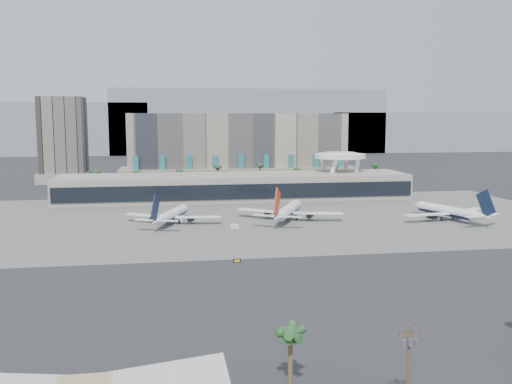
{
  "coord_description": "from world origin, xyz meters",
  "views": [
    {
      "loc": [
        -34.18,
        -165.38,
        39.72
      ],
      "look_at": [
        -0.97,
        40.0,
        12.39
      ],
      "focal_mm": 40.0,
      "sensor_mm": 36.0,
      "label": 1
    }
  ],
  "objects": [
    {
      "name": "ground",
      "position": [
        0.0,
        0.0,
        0.0
      ],
      "size": [
        900.0,
        900.0,
        0.0
      ],
      "primitive_type": "plane",
      "color": "#232326",
      "rests_on": "ground"
    },
    {
      "name": "apron_pad",
      "position": [
        0.0,
        55.0,
        0.03
      ],
      "size": [
        260.0,
        130.0,
        0.06
      ],
      "primitive_type": "cube",
      "color": "#5B5B59",
      "rests_on": "ground"
    },
    {
      "name": "mountain_ridge",
      "position": [
        27.88,
        470.0,
        29.89
      ],
      "size": [
        680.0,
        60.0,
        70.0
      ],
      "color": "gray",
      "rests_on": "ground"
    },
    {
      "name": "hotel",
      "position": [
        10.0,
        174.41,
        16.81
      ],
      "size": [
        140.0,
        30.0,
        42.0
      ],
      "color": "tan",
      "rests_on": "ground"
    },
    {
      "name": "office_tower",
      "position": [
        -95.0,
        200.0,
        22.94
      ],
      "size": [
        30.0,
        30.0,
        52.0
      ],
      "color": "black",
      "rests_on": "ground"
    },
    {
      "name": "terminal",
      "position": [
        0.0,
        109.84,
        6.52
      ],
      "size": [
        170.0,
        32.5,
        14.5
      ],
      "color": "#A79E93",
      "rests_on": "ground"
    },
    {
      "name": "saucer_structure",
      "position": [
        55.0,
        116.0,
        18.45
      ],
      "size": [
        26.0,
        26.0,
        21.89
      ],
      "color": "white",
      "rests_on": "ground"
    },
    {
      "name": "palm_row",
      "position": [
        7.0,
        145.0,
        10.5
      ],
      "size": [
        157.8,
        2.8,
        13.1
      ],
      "color": "brown",
      "rests_on": "ground"
    },
    {
      "name": "utility_pole",
      "position": [
        -2.0,
        -96.09,
        7.14
      ],
      "size": [
        3.2,
        0.85,
        12.0
      ],
      "color": "#4C3826",
      "rests_on": "ground"
    },
    {
      "name": "airliner_left",
      "position": [
        -32.01,
        47.54,
        3.38
      ],
      "size": [
        35.97,
        37.16,
        13.41
      ],
      "rotation": [
        0.0,
        0.0,
        -0.35
      ],
      "color": "white",
      "rests_on": "ground"
    },
    {
      "name": "airliner_centre",
      "position": [
        12.87,
        47.88,
        3.82
      ],
      "size": [
        39.64,
        40.78,
        15.14
      ],
      "rotation": [
        0.0,
        0.0,
        -0.43
      ],
      "color": "white",
      "rests_on": "ground"
    },
    {
      "name": "airliner_right",
      "position": [
        74.7,
        38.01,
        3.55
      ],
      "size": [
        38.05,
        39.35,
        14.1
      ],
      "rotation": [
        0.0,
        0.0,
        0.33
      ],
      "color": "white",
      "rests_on": "ground"
    },
    {
      "name": "service_vehicle_a",
      "position": [
        -29.97,
        51.85,
        1.06
      ],
      "size": [
        4.74,
        3.19,
        2.12
      ],
      "primitive_type": "cube",
      "rotation": [
        0.0,
        0.0,
        0.27
      ],
      "color": "white",
      "rests_on": "ground"
    },
    {
      "name": "service_vehicle_b",
      "position": [
        -9.38,
        34.69,
        0.78
      ],
      "size": [
        3.41,
        2.57,
        1.56
      ],
      "primitive_type": "cube",
      "rotation": [
        0.0,
        0.0,
        -0.31
      ],
      "color": "silver",
      "rests_on": "ground"
    },
    {
      "name": "taxiway_sign",
      "position": [
        -14.87,
        -13.26,
        0.48
      ],
      "size": [
        2.14,
        0.6,
        0.96
      ],
      "rotation": [
        0.0,
        0.0,
        0.14
      ],
      "color": "black",
      "rests_on": "ground"
    },
    {
      "name": "near_palm_a",
      "position": [
        -16.37,
        -87.02,
        6.7
      ],
      "size": [
        6.0,
        6.0,
        9.49
      ],
      "color": "brown",
      "rests_on": "ground"
    }
  ]
}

